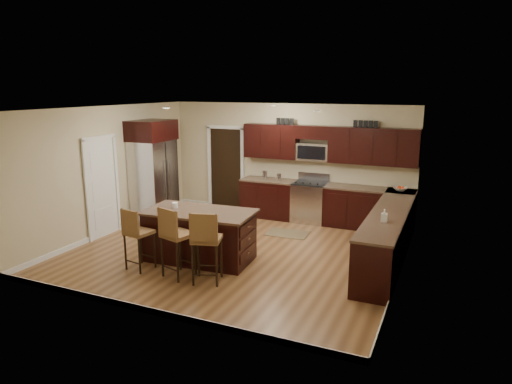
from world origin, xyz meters
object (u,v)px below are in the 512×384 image
at_px(range, 310,202).
at_px(stool_mid, 175,234).
at_px(refrigerator, 153,171).
at_px(stool_right, 206,239).
at_px(island, 200,237).
at_px(stool_left, 136,232).

bearing_deg(range, stool_mid, -104.95).
bearing_deg(range, refrigerator, -156.26).
height_order(stool_right, refrigerator, refrigerator).
distance_m(stool_mid, stool_right, 0.58).
height_order(island, stool_left, stool_left).
height_order(range, island, range).
bearing_deg(refrigerator, island, -37.48).
height_order(range, stool_right, stool_right).
bearing_deg(stool_mid, stool_left, -164.35).
xyz_separation_m(island, refrigerator, (-2.19, 1.68, 0.77)).
relative_size(stool_right, refrigerator, 0.51).
distance_m(stool_right, refrigerator, 3.81).
bearing_deg(stool_left, range, 75.06).
bearing_deg(stool_left, stool_right, 9.76).
bearing_deg(island, stool_left, -135.26).
distance_m(stool_mid, refrigerator, 3.41).
bearing_deg(stool_left, refrigerator, 129.90).
xyz_separation_m(range, stool_mid, (-1.06, -3.98, 0.27)).
relative_size(island, stool_mid, 1.70).
height_order(range, stool_mid, stool_mid).
distance_m(range, stool_mid, 4.13).
bearing_deg(stool_left, island, 58.76).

